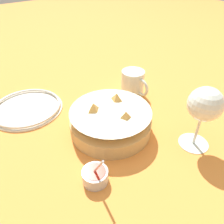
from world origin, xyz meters
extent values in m
plane|color=orange|center=(0.00, 0.00, 0.00)|extent=(4.00, 4.00, 0.00)
cylinder|color=tan|center=(-0.02, 0.00, 0.02)|extent=(0.22, 0.22, 0.04)
cone|color=#EDE5C6|center=(-0.02, 0.00, 0.04)|extent=(0.22, 0.22, 0.07)
cylinder|color=#3D842D|center=(-0.02, 0.00, 0.02)|extent=(0.17, 0.17, 0.01)
pyramid|color=gold|center=(0.03, 0.01, 0.06)|extent=(0.08, 0.08, 0.06)
pyramid|color=gold|center=(-0.05, 0.04, 0.06)|extent=(0.09, 0.08, 0.06)
pyramid|color=gold|center=(-0.04, -0.04, 0.06)|extent=(0.07, 0.08, 0.06)
cylinder|color=#B7B7BC|center=(0.10, -0.13, 0.02)|extent=(0.06, 0.06, 0.03)
cylinder|color=red|center=(0.10, -0.13, 0.02)|extent=(0.05, 0.05, 0.02)
cylinder|color=#B7B7BC|center=(0.11, -0.13, 0.05)|extent=(0.05, 0.01, 0.09)
cylinder|color=silver|center=(0.16, 0.14, 0.00)|extent=(0.08, 0.08, 0.00)
cylinder|color=silver|center=(0.16, 0.14, 0.05)|extent=(0.01, 0.01, 0.09)
sphere|color=silver|center=(0.16, 0.14, 0.13)|extent=(0.08, 0.08, 0.08)
sphere|color=#E5B77F|center=(0.16, 0.14, 0.12)|extent=(0.06, 0.06, 0.06)
cylinder|color=silver|center=(-0.12, 0.18, 0.04)|extent=(0.08, 0.08, 0.09)
cylinder|color=#935119|center=(-0.12, 0.18, 0.03)|extent=(0.06, 0.06, 0.06)
torus|color=silver|center=(-0.08, 0.18, 0.05)|extent=(0.06, 0.01, 0.06)
cylinder|color=silver|center=(-0.26, -0.15, 0.00)|extent=(0.22, 0.22, 0.01)
torus|color=silver|center=(-0.26, -0.15, 0.01)|extent=(0.21, 0.21, 0.01)
camera|label=1|loc=(0.35, -0.28, 0.41)|focal=35.00mm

